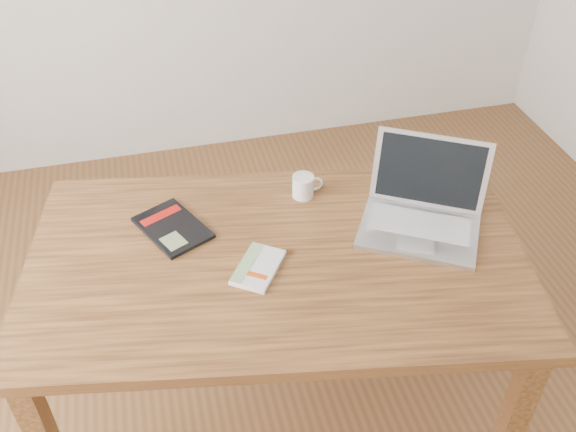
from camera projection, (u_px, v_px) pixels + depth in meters
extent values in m
cube|color=brown|center=(277.00, 260.00, 1.98)|extent=(1.66, 1.14, 0.04)
cube|color=brown|center=(512.00, 422.00, 1.97)|extent=(0.08, 0.08, 0.71)
cube|color=brown|center=(92.00, 273.00, 2.47)|extent=(0.08, 0.08, 0.71)
cube|color=brown|center=(449.00, 256.00, 2.54)|extent=(0.08, 0.08, 0.71)
cube|color=silver|center=(258.00, 268.00, 1.92)|extent=(0.20, 0.22, 0.01)
cube|color=silver|center=(258.00, 267.00, 1.92)|extent=(0.20, 0.21, 0.02)
cube|color=#7FA270|center=(247.00, 262.00, 1.92)|extent=(0.13, 0.17, 0.00)
cube|color=#D8480F|center=(257.00, 275.00, 1.88)|extent=(0.06, 0.05, 0.00)
cube|color=black|center=(173.00, 227.00, 2.06)|extent=(0.26, 0.29, 0.01)
cube|color=#AF120C|center=(161.00, 215.00, 2.10)|extent=(0.14, 0.09, 0.00)
cube|color=gray|center=(173.00, 241.00, 2.00)|extent=(0.09, 0.09, 0.00)
cube|color=silver|center=(418.00, 232.00, 2.04)|extent=(0.45, 0.41, 0.02)
cube|color=silver|center=(420.00, 223.00, 2.06)|extent=(0.34, 0.28, 0.00)
cube|color=#BCBCC1|center=(415.00, 245.00, 1.98)|extent=(0.12, 0.11, 0.00)
cube|color=silver|center=(430.00, 171.00, 2.08)|extent=(0.35, 0.25, 0.24)
cube|color=black|center=(430.00, 171.00, 2.07)|extent=(0.32, 0.22, 0.21)
cylinder|color=white|center=(303.00, 186.00, 2.17)|extent=(0.07, 0.07, 0.08)
cylinder|color=black|center=(303.00, 178.00, 2.15)|extent=(0.06, 0.06, 0.01)
torus|color=white|center=(315.00, 184.00, 2.18)|extent=(0.06, 0.01, 0.05)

